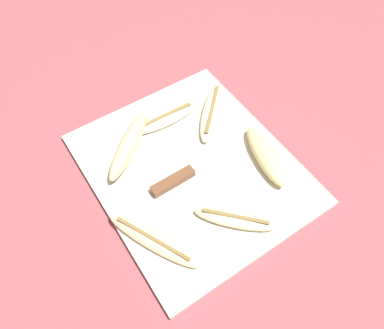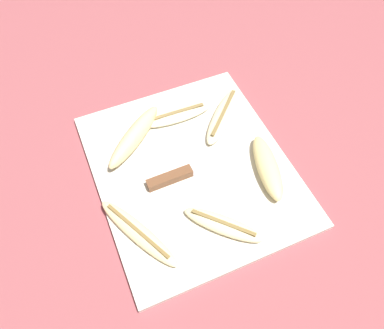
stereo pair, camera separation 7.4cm
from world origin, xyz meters
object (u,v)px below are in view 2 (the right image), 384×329
at_px(banana_golden_short, 267,167).
at_px(banana_ripe_center, 138,233).
at_px(banana_soft_right, 225,224).
at_px(knife, 178,175).
at_px(banana_bright_far, 176,115).
at_px(banana_mellow_near, 134,136).
at_px(banana_cream_curved, 223,115).

height_order(banana_golden_short, banana_ripe_center, banana_golden_short).
bearing_deg(banana_ripe_center, banana_soft_right, 72.58).
distance_m(knife, banana_golden_short, 0.18).
xyz_separation_m(banana_bright_far, banana_ripe_center, (0.23, -0.16, -0.00)).
height_order(knife, banana_golden_short, banana_golden_short).
bearing_deg(banana_ripe_center, banana_golden_short, 95.68).
bearing_deg(banana_golden_short, banana_ripe_center, -84.32).
xyz_separation_m(banana_golden_short, banana_ripe_center, (0.03, -0.28, -0.01)).
xyz_separation_m(banana_bright_far, banana_mellow_near, (0.03, -0.10, 0.01)).
xyz_separation_m(banana_soft_right, banana_cream_curved, (-0.23, 0.11, 0.00)).
bearing_deg(banana_golden_short, banana_bright_far, -150.74).
bearing_deg(knife, banana_soft_right, 15.38).
xyz_separation_m(banana_cream_curved, banana_bright_far, (-0.04, -0.09, -0.00)).
bearing_deg(banana_cream_curved, knife, -55.10).
bearing_deg(banana_cream_curved, banana_golden_short, 6.72).
bearing_deg(banana_cream_curved, banana_mellow_near, -94.13).
distance_m(knife, banana_mellow_near, 0.13).
relative_size(knife, banana_golden_short, 1.28).
bearing_deg(banana_cream_curved, banana_bright_far, -114.13).
distance_m(knife, banana_cream_curved, 0.18).
distance_m(banana_cream_curved, banana_golden_short, 0.16).
relative_size(banana_golden_short, banana_mellow_near, 0.98).
xyz_separation_m(knife, banana_ripe_center, (0.08, -0.11, 0.00)).
bearing_deg(banana_soft_right, banana_ripe_center, -107.42).
distance_m(banana_soft_right, banana_ripe_center, 0.16).
bearing_deg(banana_bright_far, knife, -20.30).
relative_size(banana_cream_curved, banana_bright_far, 0.95).
distance_m(banana_golden_short, banana_mellow_near, 0.28).
bearing_deg(banana_mellow_near, banana_soft_right, 19.56).
bearing_deg(banana_soft_right, knife, -163.85).
xyz_separation_m(knife, banana_mellow_near, (-0.12, -0.05, 0.01)).
height_order(banana_soft_right, banana_ripe_center, banana_soft_right).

